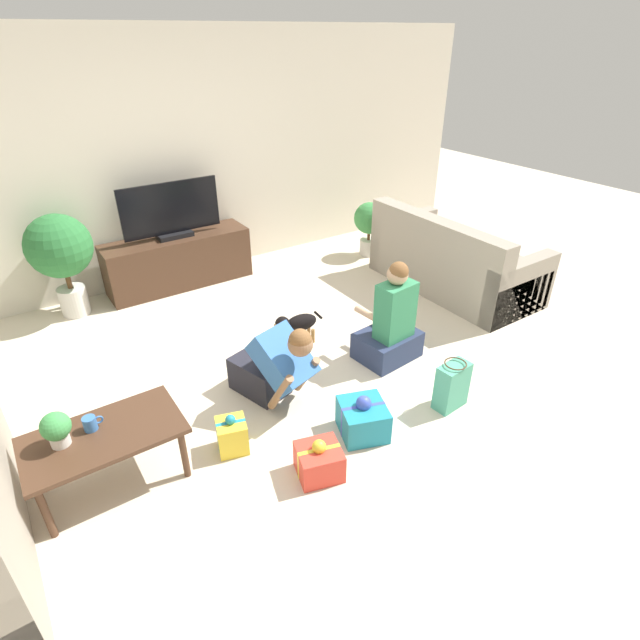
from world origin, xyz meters
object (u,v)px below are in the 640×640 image
at_px(tv_console, 179,261).
at_px(mug, 90,423).
at_px(coffee_table, 105,440).
at_px(potted_plant_back_left, 60,251).
at_px(person_sitting, 391,326).
at_px(dog, 296,324).
at_px(gift_box_a, 363,419).
at_px(gift_box_c, 232,435).
at_px(tabletop_plant, 56,428).
at_px(potted_plant_corner_right, 369,222).
at_px(tv, 171,214).
at_px(person_kneeling, 274,366).
at_px(sofa_right, 452,263).
at_px(gift_box_b, 319,461).
at_px(gift_bag_a, 452,386).

distance_m(tv_console, mug, 2.87).
distance_m(coffee_table, potted_plant_back_left, 2.53).
distance_m(person_sitting, dog, 0.86).
distance_m(dog, gift_box_a, 1.29).
height_order(person_sitting, gift_box_c, person_sitting).
height_order(gift_box_c, tabletop_plant, tabletop_plant).
height_order(coffee_table, potted_plant_corner_right, potted_plant_corner_right).
height_order(tv, dog, tv).
height_order(coffee_table, person_kneeling, person_kneeling).
height_order(sofa_right, tv, tv).
relative_size(person_kneeling, tabletop_plant, 3.54).
bearing_deg(person_sitting, dog, -54.65).
bearing_deg(gift_box_b, potted_plant_corner_right, 46.26).
bearing_deg(gift_box_c, gift_bag_a, -18.18).
relative_size(sofa_right, tv, 1.74).
height_order(gift_bag_a, tabletop_plant, tabletop_plant).
bearing_deg(tabletop_plant, tv_console, 57.07).
bearing_deg(gift_bag_a, dog, 109.92).
relative_size(person_sitting, gift_box_a, 2.21).
bearing_deg(tv, dog, -76.75).
height_order(person_kneeling, gift_box_b, person_kneeling).
bearing_deg(gift_box_c, gift_box_a, -24.00).
bearing_deg(mug, tabletop_plant, -169.28).
bearing_deg(gift_bag_a, gift_box_c, 161.82).
distance_m(tv, gift_box_c, 2.86).
relative_size(sofa_right, potted_plant_corner_right, 2.70).
relative_size(dog, gift_box_b, 1.42).
distance_m(tv_console, potted_plant_corner_right, 2.38).
relative_size(potted_plant_corner_right, gift_box_c, 2.30).
bearing_deg(gift_box_a, person_kneeling, 115.96).
relative_size(tv, potted_plant_back_left, 1.02).
height_order(tv, gift_box_a, tv).
xyz_separation_m(person_kneeling, person_sitting, (1.11, -0.06, 0.01)).
height_order(person_kneeling, person_sitting, person_sitting).
xyz_separation_m(person_kneeling, gift_box_c, (-0.51, -0.30, -0.20)).
relative_size(tv, potted_plant_corner_right, 1.56).
bearing_deg(tabletop_plant, potted_plant_back_left, 78.85).
distance_m(tv_console, gift_box_c, 2.78).
distance_m(sofa_right, coffee_table, 3.94).
distance_m(gift_box_b, gift_box_c, 0.64).
bearing_deg(gift_bag_a, person_sitting, 86.66).
relative_size(potted_plant_corner_right, person_kneeling, 0.86).
bearing_deg(gift_bag_a, potted_plant_back_left, 123.24).
xyz_separation_m(tv_console, tv, (0.00, 0.00, 0.55)).
xyz_separation_m(sofa_right, potted_plant_back_left, (-3.60, 1.72, 0.38)).
height_order(sofa_right, person_sitting, person_sitting).
xyz_separation_m(coffee_table, gift_box_c, (0.75, -0.15, -0.25)).
bearing_deg(tv_console, potted_plant_back_left, -177.49).
bearing_deg(tv_console, gift_box_c, -103.48).
bearing_deg(person_sitting, gift_box_a, 32.89).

